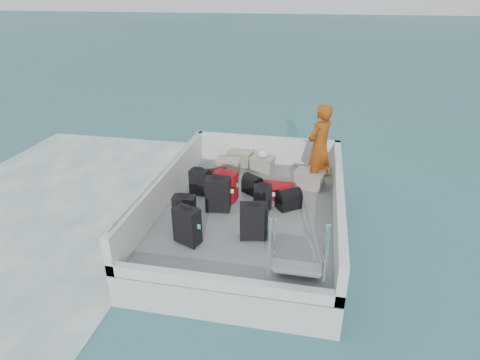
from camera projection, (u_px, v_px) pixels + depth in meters
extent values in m
plane|color=#16414E|center=(249.00, 235.00, 8.38)|extent=(160.00, 160.00, 0.00)
plane|color=white|center=(44.00, 212.00, 9.23)|extent=(10.00, 10.00, 0.00)
cube|color=silver|center=(249.00, 222.00, 8.25)|extent=(3.60, 5.00, 0.60)
cube|color=gray|center=(249.00, 209.00, 8.11)|extent=(3.30, 4.70, 0.02)
cube|color=silver|center=(167.00, 186.00, 8.26)|extent=(0.14, 5.00, 0.70)
cube|color=silver|center=(338.00, 202.00, 7.65)|extent=(0.14, 5.00, 0.70)
cube|color=silver|center=(266.00, 150.00, 10.10)|extent=(3.60, 0.14, 0.70)
cube|color=silver|center=(220.00, 283.00, 5.92)|extent=(3.60, 0.14, 0.20)
cylinder|color=silver|center=(165.00, 168.00, 8.09)|extent=(0.04, 4.80, 0.04)
cube|color=black|center=(185.00, 212.00, 7.38)|extent=(0.43, 0.27, 0.63)
cube|color=black|center=(199.00, 182.00, 8.57)|extent=(0.41, 0.27, 0.57)
cube|color=black|center=(187.00, 226.00, 6.88)|extent=(0.52, 0.42, 0.68)
cube|color=black|center=(218.00, 195.00, 7.90)|extent=(0.51, 0.34, 0.71)
cube|color=maroon|center=(226.00, 186.00, 8.30)|extent=(0.50, 0.36, 0.64)
cube|color=black|center=(254.00, 222.00, 7.03)|extent=(0.54, 0.38, 0.67)
cube|color=black|center=(263.00, 197.00, 8.02)|extent=(0.40, 0.28, 0.51)
cube|color=maroon|center=(277.00, 191.00, 8.53)|extent=(0.68, 0.45, 0.27)
cube|color=gray|center=(228.00, 167.00, 9.64)|extent=(0.55, 0.40, 0.31)
cube|color=gray|center=(241.00, 158.00, 10.09)|extent=(0.62, 0.48, 0.34)
cube|color=gray|center=(262.00, 164.00, 9.75)|extent=(0.59, 0.47, 0.32)
cube|color=gray|center=(309.00, 180.00, 8.91)|extent=(0.67, 0.53, 0.35)
ellipsoid|color=yellow|center=(323.00, 171.00, 9.53)|extent=(0.28, 0.26, 0.22)
ellipsoid|color=white|center=(263.00, 155.00, 9.64)|extent=(0.24, 0.24, 0.18)
imported|color=#C55712|center=(319.00, 147.00, 8.66)|extent=(0.78, 0.82, 1.87)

